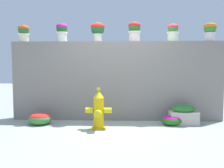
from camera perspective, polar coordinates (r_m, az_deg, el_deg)
ground_plane at (r=4.79m, az=0.86°, el=-11.20°), size 24.00×24.00×0.00m
stone_wall at (r=5.74m, az=1.13°, el=0.72°), size 4.88×0.30×1.83m
potted_plant_0 at (r=6.21m, az=-20.01°, el=11.48°), size 0.27×0.27×0.41m
potted_plant_1 at (r=5.91m, az=-11.67°, el=12.17°), size 0.27×0.27×0.44m
potted_plant_2 at (r=5.78m, az=-3.38°, el=12.72°), size 0.33×0.33×0.45m
potted_plant_3 at (r=5.82m, az=5.27°, el=12.55°), size 0.29×0.29×0.47m
potted_plant_4 at (r=5.90m, az=14.10°, el=11.91°), size 0.28×0.28×0.41m
potted_plant_5 at (r=6.13m, az=22.00°, el=11.71°), size 0.30×0.30×0.44m
fire_hydrant at (r=4.94m, az=-3.17°, el=-6.23°), size 0.53×0.42×0.84m
flower_bush_left at (r=5.58m, az=-16.51°, el=-7.68°), size 0.51×0.46×0.26m
flower_bush_right at (r=5.46m, az=13.87°, el=-8.14°), size 0.44×0.40×0.22m
planter_box at (r=5.55m, az=16.45°, el=-7.02°), size 0.60×0.33×0.43m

